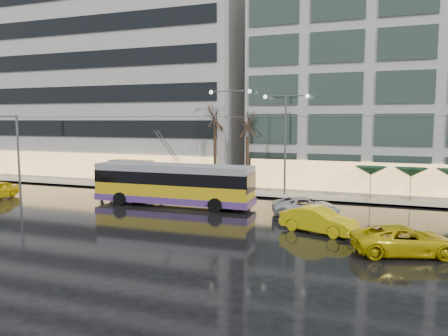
% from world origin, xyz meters
% --- Properties ---
extents(ground, '(140.00, 140.00, 0.00)m').
position_xyz_m(ground, '(0.00, 0.00, 0.00)').
color(ground, black).
rests_on(ground, ground).
extents(sidewalk, '(80.00, 10.00, 0.15)m').
position_xyz_m(sidewalk, '(2.00, 14.00, 0.07)').
color(sidewalk, gray).
rests_on(sidewalk, ground).
extents(kerb, '(80.00, 0.10, 0.15)m').
position_xyz_m(kerb, '(2.00, 9.05, 0.07)').
color(kerb, slate).
rests_on(kerb, ground).
extents(building_left, '(34.00, 14.00, 22.00)m').
position_xyz_m(building_left, '(-16.00, 19.00, 11.15)').
color(building_left, '#B8B5B0').
rests_on(building_left, sidewalk).
extents(building_right, '(32.00, 14.00, 25.00)m').
position_xyz_m(building_right, '(19.00, 19.00, 12.65)').
color(building_right, '#B8B5B0').
rests_on(building_right, sidewalk).
extents(trolleybus, '(12.43, 4.89, 5.75)m').
position_xyz_m(trolleybus, '(-0.10, 3.68, 1.56)').
color(trolleybus, gold).
rests_on(trolleybus, ground).
extents(catenary, '(42.24, 5.12, 7.00)m').
position_xyz_m(catenary, '(1.00, 7.94, 4.25)').
color(catenary, '#595B60').
rests_on(catenary, ground).
extents(bus_shelter, '(4.20, 1.60, 2.51)m').
position_xyz_m(bus_shelter, '(-8.38, 10.69, 1.96)').
color(bus_shelter, '#595B60').
rests_on(bus_shelter, sidewalk).
extents(street_lamp_near, '(3.96, 0.36, 9.03)m').
position_xyz_m(street_lamp_near, '(2.00, 10.80, 5.99)').
color(street_lamp_near, '#595B60').
rests_on(street_lamp_near, sidewalk).
extents(street_lamp_far, '(3.96, 0.36, 8.53)m').
position_xyz_m(street_lamp_far, '(7.00, 10.80, 5.71)').
color(street_lamp_far, '#595B60').
rests_on(street_lamp_far, sidewalk).
extents(tree_a, '(3.20, 3.20, 8.40)m').
position_xyz_m(tree_a, '(0.50, 11.00, 7.09)').
color(tree_a, black).
rests_on(tree_a, sidewalk).
extents(tree_b, '(3.20, 3.20, 7.70)m').
position_xyz_m(tree_b, '(3.50, 11.20, 6.40)').
color(tree_b, black).
rests_on(tree_b, sidewalk).
extents(parasol_a, '(2.50, 2.50, 2.65)m').
position_xyz_m(parasol_a, '(14.00, 11.00, 2.45)').
color(parasol_a, '#595B60').
rests_on(parasol_a, sidewalk).
extents(parasol_b, '(2.50, 2.50, 2.65)m').
position_xyz_m(parasol_b, '(17.00, 11.00, 2.45)').
color(parasol_b, '#595B60').
rests_on(parasol_b, sidewalk).
extents(taxi_b, '(4.77, 3.03, 1.48)m').
position_xyz_m(taxi_b, '(11.47, -0.70, 0.74)').
color(taxi_b, yellow).
rests_on(taxi_b, ground).
extents(taxi_c, '(5.53, 3.75, 1.41)m').
position_xyz_m(taxi_c, '(16.02, -3.45, 0.70)').
color(taxi_c, '#D5BC0B').
rests_on(taxi_c, ground).
extents(sedan_silver, '(5.05, 3.35, 1.29)m').
position_xyz_m(sedan_silver, '(10.03, 3.54, 0.64)').
color(sedan_silver, '#B3B3B8').
rests_on(sedan_silver, ground).
extents(pedestrian_a, '(1.10, 1.12, 2.19)m').
position_xyz_m(pedestrian_a, '(-4.84, 10.48, 1.59)').
color(pedestrian_a, black).
rests_on(pedestrian_a, sidewalk).
extents(pedestrian_b, '(1.10, 1.06, 1.79)m').
position_xyz_m(pedestrian_b, '(-6.47, 9.84, 1.05)').
color(pedestrian_b, black).
rests_on(pedestrian_b, sidewalk).
extents(pedestrian_c, '(1.30, 1.17, 2.11)m').
position_xyz_m(pedestrian_c, '(-10.68, 9.40, 1.26)').
color(pedestrian_c, black).
rests_on(pedestrian_c, sidewalk).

